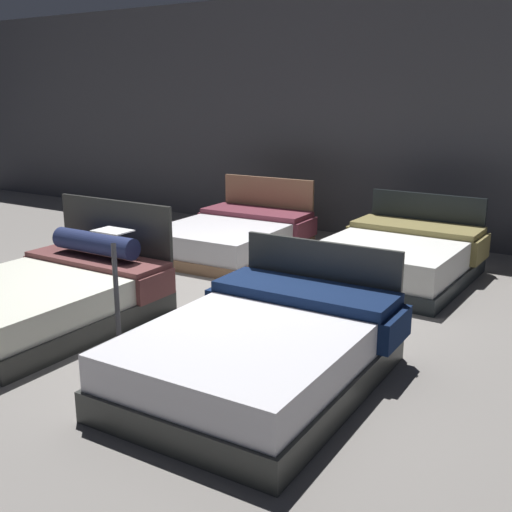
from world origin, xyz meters
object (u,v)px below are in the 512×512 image
bed_2 (233,237)px  bed_1 (263,351)px  bed_3 (399,258)px  price_sign (117,312)px  bed_0 (47,297)px

bed_2 → bed_1: bearing=-54.3°
bed_3 → price_sign: size_ratio=1.83×
bed_0 → bed_3: bearing=53.4°
bed_2 → bed_3: size_ratio=1.08×
bed_0 → bed_2: 3.04m
bed_1 → bed_3: bed_1 is taller
bed_3 → price_sign: price_sign is taller
bed_0 → bed_1: size_ratio=0.95×
bed_0 → bed_2: size_ratio=0.96×
bed_3 → price_sign: (-1.11, -3.36, 0.16)m
bed_0 → bed_3: bed_0 is taller
bed_2 → bed_3: bearing=-1.2°
bed_3 → bed_0: bearing=-125.6°
bed_0 → bed_2: bearing=89.8°
bed_1 → price_sign: price_sign is taller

